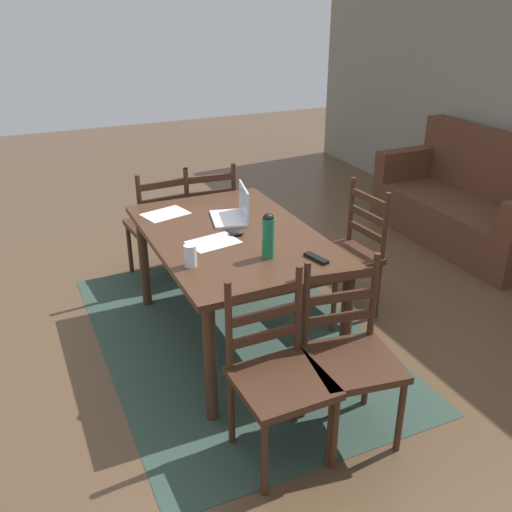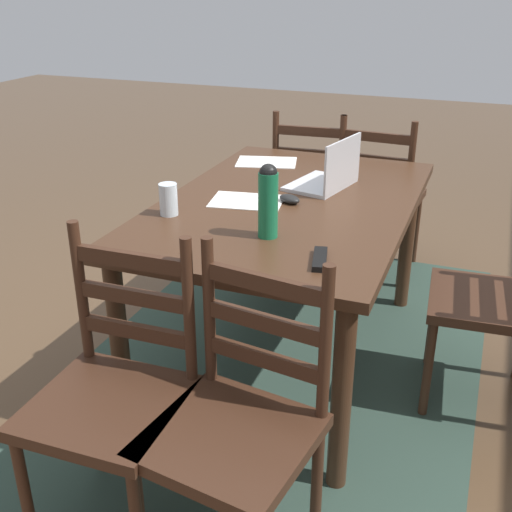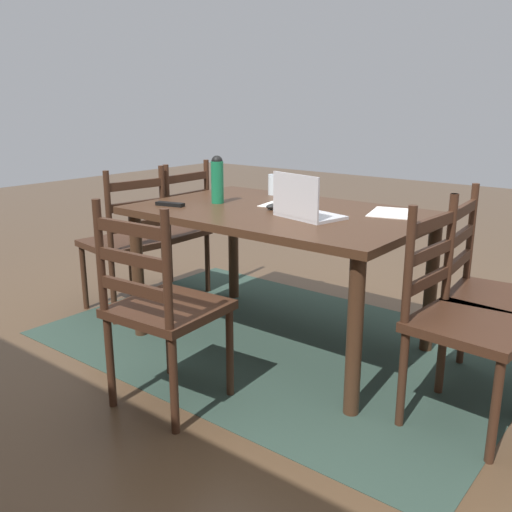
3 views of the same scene
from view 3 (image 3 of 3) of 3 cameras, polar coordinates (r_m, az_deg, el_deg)
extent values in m
plane|color=brown|center=(3.27, 2.34, -8.68)|extent=(14.00, 14.00, 0.00)
cube|color=#2D4238|center=(3.27, 2.34, -8.63)|extent=(2.57, 1.73, 0.01)
cube|color=#422819|center=(3.04, 2.50, 4.34)|extent=(1.57, 1.01, 0.04)
cylinder|color=#422819|center=(3.18, 17.34, -3.05)|extent=(0.07, 0.07, 0.73)
cylinder|color=#422819|center=(3.87, -2.31, 0.94)|extent=(0.07, 0.07, 0.73)
cylinder|color=#422819|center=(2.45, 9.98, -8.11)|extent=(0.07, 0.07, 0.73)
cylinder|color=#422819|center=(3.30, -11.92, -1.96)|extent=(0.07, 0.07, 0.73)
cube|color=#3D2316|center=(2.84, 23.54, -4.07)|extent=(0.47, 0.47, 0.04)
cylinder|color=#3D2316|center=(3.12, 20.32, -6.57)|extent=(0.04, 0.04, 0.43)
cylinder|color=#3D2316|center=(2.78, 18.38, -9.14)|extent=(0.04, 0.04, 0.43)
cylinder|color=#3D2316|center=(2.99, 21.00, 2.14)|extent=(0.04, 0.04, 0.50)
cylinder|color=#3D2316|center=(2.63, 19.07, 0.60)|extent=(0.04, 0.04, 0.50)
cube|color=#3D2316|center=(2.83, 19.91, -0.55)|extent=(0.05, 0.36, 0.05)
cube|color=#3D2316|center=(2.80, 20.14, 1.91)|extent=(0.05, 0.36, 0.05)
cube|color=#3D2316|center=(2.77, 20.38, 4.42)|extent=(0.05, 0.36, 0.05)
cube|color=#3D2316|center=(2.52, -8.84, -5.32)|extent=(0.47, 0.47, 0.04)
cylinder|color=#3D2316|center=(2.85, -8.85, -7.84)|extent=(0.04, 0.04, 0.43)
cylinder|color=#3D2316|center=(2.63, -2.68, -9.78)|extent=(0.04, 0.04, 0.43)
cylinder|color=#3D2316|center=(2.62, -14.60, -10.41)|extent=(0.04, 0.04, 0.43)
cylinder|color=#3D2316|center=(2.37, -8.35, -12.93)|extent=(0.04, 0.04, 0.43)
cylinder|color=#3D2316|center=(2.44, -15.54, -0.18)|extent=(0.04, 0.04, 0.50)
cylinder|color=#3D2316|center=(2.18, -9.02, -1.71)|extent=(0.04, 0.04, 0.50)
cube|color=#3D2316|center=(2.34, -12.33, -3.26)|extent=(0.36, 0.05, 0.05)
cube|color=#3D2316|center=(2.30, -12.51, -0.30)|extent=(0.36, 0.05, 0.05)
cube|color=#3D2316|center=(2.27, -12.69, 2.73)|extent=(0.36, 0.05, 0.05)
cube|color=#3D2316|center=(3.98, -8.91, 2.41)|extent=(0.45, 0.45, 0.04)
cylinder|color=#3D2316|center=(4.05, -12.58, -0.98)|extent=(0.04, 0.04, 0.43)
cylinder|color=#3D2316|center=(4.29, -8.75, 0.15)|extent=(0.04, 0.04, 0.43)
cylinder|color=#3D2316|center=(3.78, -8.81, -1.98)|extent=(0.04, 0.04, 0.43)
cylinder|color=#3D2316|center=(4.04, -4.96, -0.70)|extent=(0.04, 0.04, 0.43)
cylinder|color=#3D2316|center=(3.66, -9.01, 5.26)|extent=(0.04, 0.04, 0.50)
cylinder|color=#3D2316|center=(3.93, -5.02, 6.09)|extent=(0.04, 0.04, 0.50)
cube|color=#3D2316|center=(3.81, -6.89, 4.21)|extent=(0.03, 0.36, 0.05)
cube|color=#3D2316|center=(3.78, -6.96, 6.07)|extent=(0.03, 0.36, 0.05)
cube|color=#3D2316|center=(3.77, -7.02, 7.94)|extent=(0.03, 0.36, 0.05)
cube|color=#3D2316|center=(3.72, -13.44, 1.27)|extent=(0.50, 0.50, 0.04)
cylinder|color=#3D2316|center=(3.86, -17.08, -2.10)|extent=(0.04, 0.04, 0.43)
cylinder|color=#3D2316|center=(4.03, -12.28, -1.02)|extent=(0.04, 0.04, 0.43)
cylinder|color=#3D2316|center=(3.54, -14.30, -3.49)|extent=(0.04, 0.04, 0.43)
cylinder|color=#3D2316|center=(3.73, -9.22, -2.24)|extent=(0.04, 0.04, 0.43)
cylinder|color=#3D2316|center=(3.41, -14.76, 4.21)|extent=(0.04, 0.04, 0.50)
cylinder|color=#3D2316|center=(3.60, -9.46, 5.09)|extent=(0.04, 0.04, 0.50)
cube|color=#3D2316|center=(3.52, -11.95, 3.07)|extent=(0.08, 0.36, 0.05)
cube|color=#3D2316|center=(3.50, -12.06, 5.07)|extent=(0.08, 0.36, 0.05)
cube|color=#3D2316|center=(3.48, -12.18, 7.10)|extent=(0.08, 0.36, 0.05)
cube|color=#3D2316|center=(2.47, 21.02, -6.64)|extent=(0.47, 0.47, 0.04)
cylinder|color=#3D2316|center=(2.35, 23.11, -14.38)|extent=(0.04, 0.04, 0.43)
cylinder|color=#3D2316|center=(2.78, 18.36, -9.10)|extent=(0.04, 0.04, 0.43)
cylinder|color=#3D2316|center=(2.47, 14.65, -12.04)|extent=(0.04, 0.04, 0.43)
cylinder|color=#3D2316|center=(2.63, 19.05, 0.63)|extent=(0.04, 0.04, 0.50)
cylinder|color=#3D2316|center=(2.30, 15.24, -1.15)|extent=(0.04, 0.04, 0.50)
cube|color=#3D2316|center=(2.49, 17.09, -2.42)|extent=(0.05, 0.36, 0.05)
cube|color=#3D2316|center=(2.46, 17.32, 0.36)|extent=(0.05, 0.36, 0.05)
cube|color=#3D2316|center=(2.43, 17.56, 3.21)|extent=(0.05, 0.36, 0.05)
cube|color=silver|center=(2.85, 5.55, 4.10)|extent=(0.36, 0.29, 0.02)
cube|color=silver|center=(2.75, 4.01, 6.15)|extent=(0.31, 0.08, 0.21)
cube|color=#A5CCEA|center=(2.76, 4.11, 6.16)|extent=(0.29, 0.07, 0.19)
cylinder|color=#197247|center=(3.23, -3.95, 7.48)|extent=(0.07, 0.07, 0.24)
sphere|color=black|center=(3.21, -3.99, 9.59)|extent=(0.06, 0.06, 0.06)
cylinder|color=silver|center=(3.53, 1.83, 7.27)|extent=(0.07, 0.07, 0.13)
ellipsoid|color=black|center=(3.04, 1.91, 5.06)|extent=(0.10, 0.12, 0.03)
cube|color=black|center=(3.18, -8.73, 5.23)|extent=(0.18, 0.08, 0.02)
cube|color=white|center=(3.21, 3.03, 5.32)|extent=(0.26, 0.33, 0.00)
cube|color=white|center=(3.03, 13.61, 4.30)|extent=(0.28, 0.34, 0.00)
camera|label=1|loc=(6.15, -15.74, 22.82)|focal=40.47mm
camera|label=2|loc=(4.46, -31.39, 17.23)|focal=44.22mm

